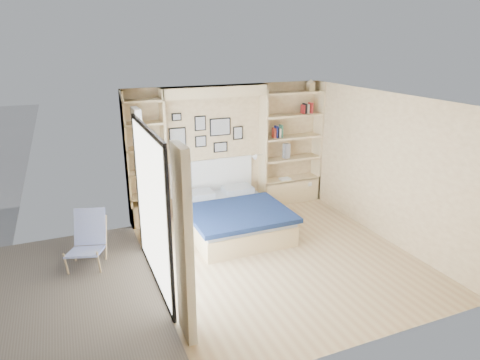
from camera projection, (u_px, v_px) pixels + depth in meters
name	position (u px, v px, depth m)	size (l,w,h in m)	color
ground	(278.00, 255.00, 6.89)	(4.50, 4.50, 0.00)	tan
room_shell	(222.00, 169.00, 7.74)	(4.50, 4.50, 4.50)	#D8BD8A
bed	(232.00, 217.00, 7.70)	(1.70, 2.13, 1.07)	#EBCA8C
photo_gallery	(205.00, 133.00, 8.16)	(1.48, 0.02, 0.82)	black
reading_lamps	(217.00, 160.00, 8.18)	(1.92, 0.12, 0.15)	silver
shelf_decor	(279.00, 125.00, 8.56)	(3.56, 0.23, 2.03)	#A32F1E
deck	(33.00, 307.00, 5.57)	(3.20, 4.00, 0.05)	#746556
deck_chair	(88.00, 240.00, 6.53)	(0.71, 0.93, 0.83)	tan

